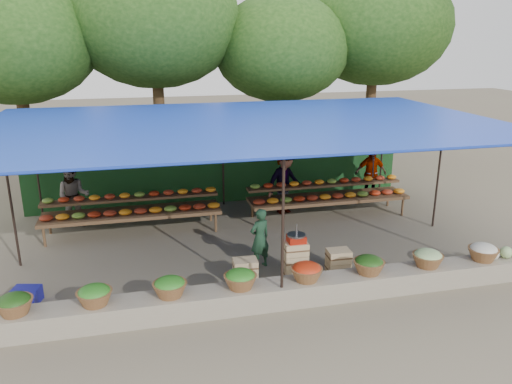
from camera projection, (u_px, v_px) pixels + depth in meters
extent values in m
plane|color=#685B4C|center=(246.00, 244.00, 11.44)|extent=(60.00, 60.00, 0.00)
cube|color=gray|center=(279.00, 293.00, 8.83)|extent=(10.60, 0.55, 0.40)
cylinder|color=black|center=(283.00, 234.00, 8.33)|extent=(0.05, 0.05, 2.80)
cylinder|color=black|center=(11.00, 202.00, 9.95)|extent=(0.05, 0.05, 2.80)
cylinder|color=black|center=(439.00, 172.00, 12.09)|extent=(0.05, 0.05, 2.80)
cylinder|color=black|center=(36.00, 166.00, 12.64)|extent=(0.05, 0.05, 2.80)
cylinder|color=black|center=(223.00, 156.00, 13.71)|extent=(0.05, 0.05, 2.80)
cylinder|color=black|center=(382.00, 147.00, 14.78)|extent=(0.05, 0.05, 2.80)
cube|color=#1735AD|center=(245.00, 122.00, 10.60)|extent=(10.80, 6.60, 0.04)
cube|color=#1735AD|center=(269.00, 151.00, 8.80)|extent=(10.80, 2.19, 0.26)
cube|color=#1735AD|center=(228.00, 117.00, 12.51)|extent=(10.80, 2.19, 0.26)
cylinder|color=gray|center=(233.00, 145.00, 12.13)|extent=(9.60, 0.01, 0.01)
ellipsoid|color=yellow|center=(37.00, 167.00, 11.21)|extent=(0.23, 0.17, 0.30)
ellipsoid|color=yellow|center=(60.00, 166.00, 11.32)|extent=(0.23, 0.17, 0.30)
ellipsoid|color=yellow|center=(83.00, 165.00, 11.44)|extent=(0.23, 0.17, 0.30)
ellipsoid|color=yellow|center=(106.00, 163.00, 11.55)|extent=(0.23, 0.17, 0.30)
ellipsoid|color=yellow|center=(128.00, 162.00, 11.66)|extent=(0.23, 0.17, 0.30)
ellipsoid|color=yellow|center=(150.00, 161.00, 11.77)|extent=(0.23, 0.17, 0.30)
ellipsoid|color=yellow|center=(171.00, 160.00, 11.88)|extent=(0.23, 0.17, 0.30)
ellipsoid|color=yellow|center=(192.00, 159.00, 11.99)|extent=(0.23, 0.17, 0.30)
ellipsoid|color=yellow|center=(213.00, 157.00, 12.11)|extent=(0.23, 0.17, 0.30)
ellipsoid|color=yellow|center=(233.00, 156.00, 12.22)|extent=(0.23, 0.17, 0.30)
ellipsoid|color=yellow|center=(253.00, 155.00, 12.33)|extent=(0.23, 0.17, 0.30)
ellipsoid|color=yellow|center=(272.00, 154.00, 12.44)|extent=(0.23, 0.17, 0.30)
ellipsoid|color=yellow|center=(292.00, 153.00, 12.55)|extent=(0.23, 0.17, 0.30)
ellipsoid|color=yellow|center=(310.00, 152.00, 12.66)|extent=(0.23, 0.17, 0.30)
ellipsoid|color=yellow|center=(329.00, 151.00, 12.78)|extent=(0.23, 0.17, 0.30)
ellipsoid|color=yellow|center=(347.00, 150.00, 12.89)|extent=(0.23, 0.17, 0.30)
ellipsoid|color=yellow|center=(365.00, 149.00, 13.00)|extent=(0.23, 0.17, 0.30)
ellipsoid|color=yellow|center=(382.00, 148.00, 13.11)|extent=(0.23, 0.17, 0.30)
ellipsoid|color=yellow|center=(400.00, 147.00, 13.22)|extent=(0.23, 0.17, 0.30)
ellipsoid|color=#1E4612|center=(14.00, 301.00, 7.74)|extent=(0.52, 0.52, 0.23)
ellipsoid|color=#2B751F|center=(94.00, 292.00, 8.01)|extent=(0.52, 0.52, 0.23)
ellipsoid|color=#2B751F|center=(170.00, 284.00, 8.28)|extent=(0.52, 0.52, 0.23)
ellipsoid|color=#2B751F|center=(240.00, 276.00, 8.54)|extent=(0.52, 0.52, 0.23)
ellipsoid|color=#AE280E|center=(307.00, 269.00, 8.81)|extent=(0.52, 0.52, 0.23)
ellipsoid|color=#1E4612|center=(369.00, 262.00, 9.08)|extent=(0.52, 0.52, 0.23)
ellipsoid|color=#98BE76|center=(428.00, 256.00, 9.35)|extent=(0.52, 0.52, 0.23)
ellipsoid|color=beige|center=(484.00, 250.00, 9.62)|extent=(0.52, 0.52, 0.23)
cube|color=#1A4A22|center=(221.00, 159.00, 13.99)|extent=(10.60, 0.06, 2.50)
cylinder|color=#3B2615|center=(26.00, 126.00, 15.00)|extent=(0.36, 0.36, 3.97)
ellipsoid|color=black|center=(14.00, 39.00, 14.26)|extent=(4.77, 4.77, 3.69)
cylinder|color=#3B2615|center=(159.00, 111.00, 16.19)|extent=(0.36, 0.36, 4.48)
ellipsoid|color=black|center=(154.00, 20.00, 15.35)|extent=(5.39, 5.39, 4.17)
cylinder|color=#3B2615|center=(280.00, 119.00, 16.92)|extent=(0.36, 0.36, 3.71)
ellipsoid|color=black|center=(281.00, 48.00, 16.22)|extent=(4.47, 4.47, 3.45)
cylinder|color=#3B2615|center=(370.00, 105.00, 17.97)|extent=(0.36, 0.36, 4.35)
ellipsoid|color=black|center=(376.00, 26.00, 17.16)|extent=(5.24, 5.24, 4.05)
cube|color=#4C2F1E|center=(132.00, 213.00, 11.94)|extent=(4.20, 0.95, 0.08)
cube|color=#4C2F1E|center=(131.00, 198.00, 12.13)|extent=(4.20, 0.35, 0.06)
cylinder|color=#4C2F1E|center=(44.00, 237.00, 11.20)|extent=(0.06, 0.06, 0.50)
cylinder|color=#4C2F1E|center=(216.00, 222.00, 12.08)|extent=(0.06, 0.06, 0.50)
cylinder|color=#4C2F1E|center=(49.00, 224.00, 11.95)|extent=(0.06, 0.06, 0.50)
cylinder|color=#4C2F1E|center=(211.00, 211.00, 12.82)|extent=(0.06, 0.06, 0.50)
ellipsoid|color=#A93018|center=(46.00, 218.00, 11.34)|extent=(0.31, 0.26, 0.13)
ellipsoid|color=olive|center=(48.00, 201.00, 11.68)|extent=(0.26, 0.22, 0.12)
ellipsoid|color=orange|center=(63.00, 217.00, 11.42)|extent=(0.31, 0.26, 0.13)
ellipsoid|color=#AE280E|center=(64.00, 200.00, 11.76)|extent=(0.26, 0.22, 0.12)
ellipsoid|color=olive|center=(79.00, 216.00, 11.50)|extent=(0.31, 0.26, 0.13)
ellipsoid|color=#A93018|center=(79.00, 199.00, 11.84)|extent=(0.26, 0.22, 0.12)
ellipsoid|color=#AE280E|center=(94.00, 214.00, 11.58)|extent=(0.31, 0.26, 0.13)
ellipsoid|color=orange|center=(95.00, 197.00, 11.91)|extent=(0.26, 0.22, 0.12)
ellipsoid|color=#A93018|center=(110.00, 213.00, 11.66)|extent=(0.31, 0.26, 0.13)
ellipsoid|color=#A93018|center=(110.00, 196.00, 11.99)|extent=(0.26, 0.22, 0.12)
ellipsoid|color=orange|center=(125.00, 212.00, 11.73)|extent=(0.31, 0.26, 0.13)
ellipsoid|color=orange|center=(125.00, 195.00, 12.07)|extent=(0.26, 0.22, 0.12)
ellipsoid|color=#A93018|center=(141.00, 211.00, 11.81)|extent=(0.31, 0.26, 0.13)
ellipsoid|color=olive|center=(139.00, 194.00, 12.15)|extent=(0.26, 0.22, 0.12)
ellipsoid|color=orange|center=(156.00, 210.00, 11.89)|extent=(0.31, 0.26, 0.13)
ellipsoid|color=#AE280E|center=(154.00, 193.00, 12.23)|extent=(0.26, 0.22, 0.12)
ellipsoid|color=olive|center=(170.00, 208.00, 11.97)|extent=(0.31, 0.26, 0.13)
ellipsoid|color=#A93018|center=(169.00, 192.00, 12.30)|extent=(0.26, 0.22, 0.12)
ellipsoid|color=#AE280E|center=(185.00, 207.00, 12.05)|extent=(0.31, 0.26, 0.13)
ellipsoid|color=orange|center=(183.00, 191.00, 12.38)|extent=(0.26, 0.22, 0.12)
ellipsoid|color=#A93018|center=(199.00, 206.00, 12.12)|extent=(0.31, 0.26, 0.13)
ellipsoid|color=#A93018|center=(197.00, 190.00, 12.46)|extent=(0.26, 0.22, 0.12)
ellipsoid|color=orange|center=(214.00, 205.00, 12.20)|extent=(0.31, 0.26, 0.13)
ellipsoid|color=orange|center=(211.00, 189.00, 12.54)|extent=(0.26, 0.22, 0.12)
cube|color=#4C2F1E|center=(328.00, 198.00, 13.05)|extent=(4.20, 0.95, 0.08)
cube|color=#4C2F1E|center=(325.00, 185.00, 13.25)|extent=(4.20, 0.35, 0.06)
cylinder|color=#4C2F1E|center=(260.00, 218.00, 12.32)|extent=(0.06, 0.06, 0.50)
cylinder|color=#4C2F1E|center=(403.00, 206.00, 13.19)|extent=(0.06, 0.06, 0.50)
cylinder|color=#4C2F1E|center=(252.00, 208.00, 13.06)|extent=(0.06, 0.06, 0.50)
cylinder|color=#4C2F1E|center=(388.00, 197.00, 13.93)|extent=(0.06, 0.06, 0.50)
ellipsoid|color=#A93018|center=(259.00, 202.00, 12.46)|extent=(0.31, 0.26, 0.13)
ellipsoid|color=olive|center=(255.00, 186.00, 12.80)|extent=(0.26, 0.22, 0.12)
ellipsoid|color=orange|center=(273.00, 201.00, 12.54)|extent=(0.31, 0.26, 0.13)
ellipsoid|color=#AE280E|center=(268.00, 185.00, 12.87)|extent=(0.26, 0.22, 0.12)
ellipsoid|color=olive|center=(286.00, 200.00, 12.62)|extent=(0.31, 0.26, 0.13)
ellipsoid|color=#A93018|center=(281.00, 185.00, 12.95)|extent=(0.26, 0.22, 0.12)
ellipsoid|color=#AE280E|center=(299.00, 199.00, 12.69)|extent=(0.31, 0.26, 0.13)
ellipsoid|color=orange|center=(294.00, 184.00, 13.03)|extent=(0.26, 0.22, 0.12)
ellipsoid|color=#A93018|center=(312.00, 198.00, 12.77)|extent=(0.31, 0.26, 0.13)
ellipsoid|color=#A93018|center=(307.00, 183.00, 13.11)|extent=(0.26, 0.22, 0.12)
ellipsoid|color=orange|center=(325.00, 197.00, 12.85)|extent=(0.31, 0.26, 0.13)
ellipsoid|color=orange|center=(319.00, 182.00, 13.19)|extent=(0.26, 0.22, 0.12)
ellipsoid|color=#A93018|center=(338.00, 196.00, 12.93)|extent=(0.31, 0.26, 0.13)
ellipsoid|color=olive|center=(332.00, 181.00, 13.27)|extent=(0.26, 0.22, 0.12)
ellipsoid|color=orange|center=(350.00, 195.00, 13.01)|extent=(0.31, 0.26, 0.13)
ellipsoid|color=#AE280E|center=(344.00, 180.00, 13.34)|extent=(0.26, 0.22, 0.12)
ellipsoid|color=olive|center=(363.00, 194.00, 13.09)|extent=(0.31, 0.26, 0.13)
ellipsoid|color=#A93018|center=(356.00, 179.00, 13.42)|extent=(0.26, 0.22, 0.12)
ellipsoid|color=#AE280E|center=(375.00, 193.00, 13.16)|extent=(0.31, 0.26, 0.13)
ellipsoid|color=orange|center=(368.00, 179.00, 13.50)|extent=(0.26, 0.22, 0.12)
ellipsoid|color=#A93018|center=(387.00, 192.00, 13.24)|extent=(0.31, 0.26, 0.13)
ellipsoid|color=#A93018|center=(380.00, 178.00, 13.58)|extent=(0.26, 0.22, 0.12)
ellipsoid|color=orange|center=(399.00, 191.00, 13.32)|extent=(0.31, 0.26, 0.13)
ellipsoid|color=orange|center=(392.00, 177.00, 13.66)|extent=(0.26, 0.22, 0.12)
cube|color=tan|center=(245.00, 278.00, 9.55)|extent=(0.46, 0.36, 0.25)
cube|color=tan|center=(245.00, 266.00, 9.47)|extent=(0.46, 0.36, 0.25)
cube|color=tan|center=(295.00, 273.00, 9.77)|extent=(0.46, 0.36, 0.25)
cube|color=tan|center=(295.00, 260.00, 9.70)|extent=(0.46, 0.36, 0.25)
cube|color=tan|center=(296.00, 248.00, 9.62)|extent=(0.46, 0.36, 0.25)
cube|color=tan|center=(338.00, 268.00, 9.97)|extent=(0.46, 0.36, 0.25)
cube|color=tan|center=(339.00, 256.00, 9.90)|extent=(0.46, 0.36, 0.25)
cube|color=#AD1D0D|center=(296.00, 239.00, 9.56)|extent=(0.33, 0.29, 0.13)
cylinder|color=gray|center=(296.00, 235.00, 9.54)|extent=(0.35, 0.35, 0.03)
cylinder|color=gray|center=(297.00, 230.00, 9.51)|extent=(0.03, 0.03, 0.24)
imported|color=#1A3A25|center=(260.00, 238.00, 10.11)|extent=(0.54, 0.46, 1.27)
imported|color=slate|center=(73.00, 196.00, 12.23)|extent=(0.81, 0.65, 1.59)
imported|color=slate|center=(285.00, 181.00, 13.21)|extent=(1.30, 1.05, 1.76)
imported|color=slate|center=(371.00, 173.00, 14.32)|extent=(0.95, 0.47, 1.57)
cube|color=navy|center=(27.00, 295.00, 8.89)|extent=(0.53, 0.44, 0.28)
cube|color=navy|center=(22.00, 305.00, 8.56)|extent=(0.48, 0.35, 0.28)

